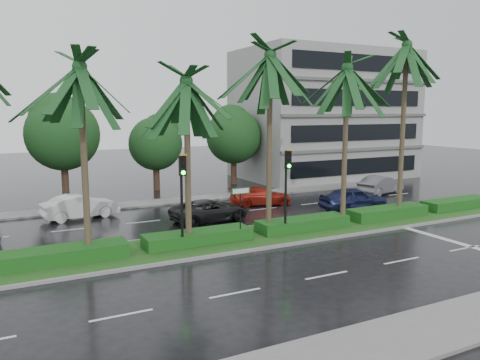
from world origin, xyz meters
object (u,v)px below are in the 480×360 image
car_white (80,206)px  car_blue (354,199)px  street_sign (240,201)px  car_red (260,196)px  car_grey (381,185)px  car_darkgrey (210,211)px  signal_median_left (182,188)px

car_white → car_blue: size_ratio=1.00×
street_sign → car_red: street_sign is taller
street_sign → car_grey: bearing=24.6°
car_darkgrey → car_grey: car_grey is taller
signal_median_left → car_grey: bearing=21.6°
signal_median_left → car_blue: 13.70m
car_blue → car_grey: (5.91, 3.77, -0.04)m
street_sign → car_grey: (15.91, 7.29, -1.41)m
car_blue → car_darkgrey: bearing=91.0°
car_blue → street_sign: bearing=118.6°
car_red → car_darkgrey: bearing=131.6°
car_grey → car_red: bearing=72.2°
car_white → car_red: car_white is taller
car_red → car_white: bearing=94.9°
street_sign → car_grey: 17.56m
signal_median_left → car_red: (8.50, 7.96, -2.38)m
signal_median_left → street_sign: 3.13m
street_sign → car_red: (5.50, 7.78, -1.51)m
signal_median_left → car_white: size_ratio=0.99×
car_white → car_grey: car_white is taller
car_white → car_darkgrey: 7.85m
signal_median_left → car_red: bearing=43.1°
signal_median_left → car_grey: 20.46m
car_red → car_blue: car_blue is taller
car_white → car_darkgrey: size_ratio=0.95×
signal_median_left → car_grey: (18.91, 7.47, -2.29)m
car_red → street_sign: bearing=156.4°
signal_median_left → car_blue: signal_median_left is taller
car_darkgrey → car_grey: (15.41, 2.39, 0.07)m
car_red → car_blue: 6.20m
car_darkgrey → car_red: 5.77m
car_darkgrey → car_red: bearing=-66.3°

